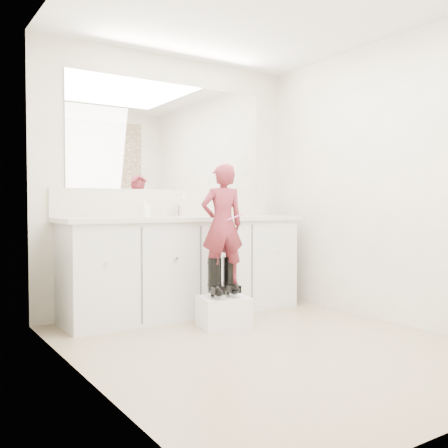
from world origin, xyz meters
TOP-DOWN VIEW (x-y plane):
  - floor at (0.00, 0.00)m, footprint 3.00×3.00m
  - ceiling at (0.00, 0.00)m, footprint 3.00×3.00m
  - wall_back at (0.00, 1.50)m, footprint 2.60×0.00m
  - wall_left at (-1.30, 0.00)m, footprint 0.00×3.00m
  - wall_right at (1.30, 0.00)m, footprint 0.00×3.00m
  - vanity_cabinet at (0.00, 1.23)m, footprint 2.20×0.55m
  - countertop at (0.00, 1.21)m, footprint 2.28×0.58m
  - backsplash at (0.00, 1.49)m, footprint 2.28×0.03m
  - mirror at (0.00, 1.49)m, footprint 2.00×0.02m
  - faucet at (0.00, 1.38)m, footprint 0.08×0.08m
  - cup at (0.48, 1.23)m, footprint 0.12×0.12m
  - soap_bottle at (-0.43, 1.17)m, footprint 0.10×0.10m
  - step_stool at (0.03, 0.63)m, footprint 0.45×0.40m
  - boot_left at (-0.05, 0.65)m, footprint 0.16×0.23m
  - boot_right at (0.10, 0.65)m, footprint 0.16×0.23m
  - toddler at (0.03, 0.65)m, footprint 0.40×0.31m
  - toothbrush at (0.10, 0.57)m, footprint 0.14×0.04m

SIDE VIEW (x-z plane):
  - floor at x=0.00m, z-range 0.00..0.00m
  - step_stool at x=0.03m, z-range 0.00..0.25m
  - boot_left at x=-0.05m, z-range 0.25..0.57m
  - boot_right at x=0.10m, z-range 0.25..0.57m
  - vanity_cabinet at x=0.00m, z-range 0.00..0.85m
  - toddler at x=0.03m, z-range 0.35..1.33m
  - countertop at x=0.00m, z-range 0.85..0.89m
  - toothbrush at x=0.10m, z-range 0.87..0.93m
  - cup at x=0.48m, z-range 0.89..0.98m
  - faucet at x=0.00m, z-range 0.89..0.99m
  - soap_bottle at x=-0.43m, z-range 0.89..1.06m
  - backsplash at x=0.00m, z-range 0.89..1.14m
  - wall_back at x=0.00m, z-range -0.10..2.50m
  - wall_left at x=-1.30m, z-range -0.30..2.70m
  - wall_right at x=1.30m, z-range -0.30..2.70m
  - mirror at x=0.00m, z-range 1.14..2.14m
  - ceiling at x=0.00m, z-range 2.40..2.40m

